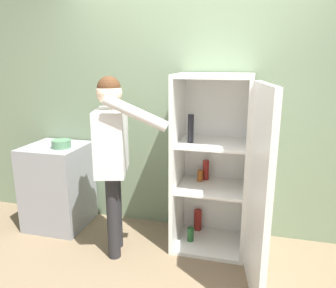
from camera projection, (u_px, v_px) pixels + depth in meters
The scene contains 6 objects.
ground_plane at pixel (167, 281), 2.65m from camera, with size 12.00×12.00×0.00m, color #7A664C.
wall_back at pixel (192, 108), 3.25m from camera, with size 7.00×0.06×2.55m.
refrigerator at pixel (221, 169), 2.88m from camera, with size 0.83×1.22×1.62m.
person at pixel (113, 146), 2.82m from camera, with size 0.73×0.56×1.61m.
counter at pixel (58, 186), 3.47m from camera, with size 0.59×0.58×0.88m.
bowl at pixel (61, 144), 3.28m from camera, with size 0.19×0.19×0.08m.
Camera 1 is at (0.59, -2.21, 1.73)m, focal length 35.00 mm.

